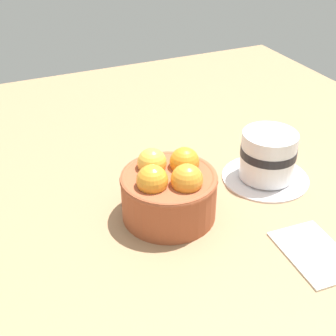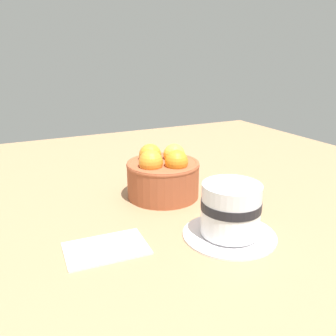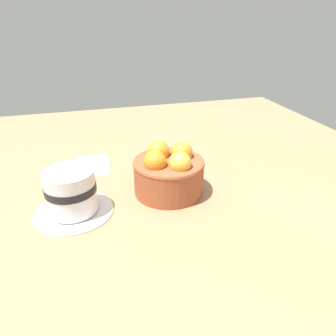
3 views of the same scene
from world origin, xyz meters
TOP-DOWN VIEW (x-y plane):
  - ground_plane at (0.00, 0.00)cm, footprint 122.36×113.71cm
  - terracotta_bowl at (-0.02, -0.00)cm, footprint 13.50×13.50cm
  - coffee_cup at (2.30, -18.00)cm, footprint 13.77×13.77cm
  - folded_napkin at (-15.22, -13.70)cm, footprint 11.56×8.03cm

SIDE VIEW (x-z plane):
  - ground_plane at x=0.00cm, z-range -4.20..0.00cm
  - folded_napkin at x=-15.22cm, z-range 0.00..0.60cm
  - coffee_cup at x=2.30cm, z-range -0.21..7.93cm
  - terracotta_bowl at x=-0.02cm, z-range -0.41..9.19cm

